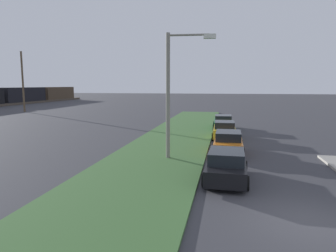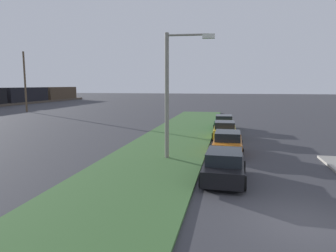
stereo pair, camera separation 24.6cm
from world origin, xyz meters
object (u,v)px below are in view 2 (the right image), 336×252
(parked_car_green, at_px, (224,122))
(distant_utility_pole, at_px, (25,82))
(streetlight, at_px, (173,87))
(parked_car_yellow, at_px, (225,130))
(parked_car_orange, at_px, (228,142))
(parked_car_black, at_px, (224,166))

(parked_car_green, xyz_separation_m, distant_utility_pole, (14.59, 33.20, 4.28))
(streetlight, relative_size, distant_utility_pole, 0.75)
(parked_car_green, bearing_deg, distant_utility_pole, 64.73)
(parked_car_yellow, distance_m, parked_car_green, 5.40)
(parked_car_orange, bearing_deg, parked_car_black, 179.54)
(parked_car_black, height_order, streetlight, streetlight)
(parked_car_orange, height_order, parked_car_yellow, same)
(parked_car_black, xyz_separation_m, parked_car_yellow, (11.66, 0.19, 0.00))
(parked_car_green, height_order, distant_utility_pole, distant_utility_pole)
(parked_car_black, height_order, distant_utility_pole, distant_utility_pole)
(streetlight, bearing_deg, parked_car_black, -138.25)
(parked_car_black, relative_size, parked_car_green, 1.00)
(parked_car_black, bearing_deg, streetlight, 43.38)
(parked_car_green, height_order, streetlight, streetlight)
(parked_car_orange, xyz_separation_m, parked_car_yellow, (5.66, 0.29, 0.00))
(parked_car_yellow, bearing_deg, parked_car_green, 1.28)
(parked_car_orange, bearing_deg, parked_car_yellow, 3.48)
(parked_car_black, relative_size, parked_car_yellow, 1.01)
(parked_car_black, distance_m, parked_car_orange, 6.00)
(parked_car_orange, bearing_deg, streetlight, 127.86)
(streetlight, xyz_separation_m, distant_utility_pole, (28.13, 30.43, 0.61))
(parked_car_orange, distance_m, streetlight, 5.49)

